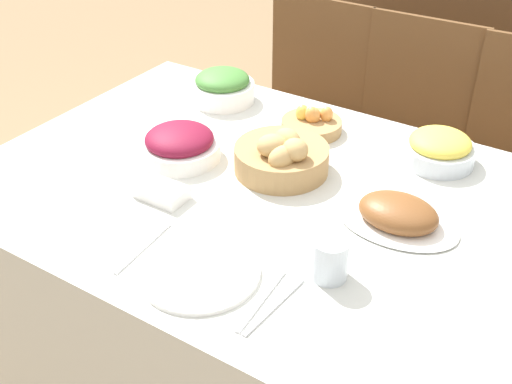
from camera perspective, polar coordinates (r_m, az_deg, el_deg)
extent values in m
cube|color=silver|center=(1.81, 1.92, -10.26)|extent=(1.55, 1.02, 0.76)
cylinder|color=brown|center=(2.26, 14.62, -6.38)|extent=(0.03, 0.03, 0.45)
cylinder|color=brown|center=(2.57, 17.21, -1.46)|extent=(0.03, 0.03, 0.45)
cube|color=brown|center=(2.27, 21.56, -0.46)|extent=(0.44, 0.44, 0.02)
cylinder|color=brown|center=(2.38, 5.46, -3.07)|extent=(0.03, 0.03, 0.45)
cylinder|color=brown|center=(2.28, 14.25, -6.01)|extent=(0.03, 0.03, 0.45)
cylinder|color=brown|center=(2.68, 9.19, 1.21)|extent=(0.03, 0.03, 0.45)
cylinder|color=brown|center=(2.59, 17.06, -1.22)|extent=(0.03, 0.03, 0.45)
cube|color=brown|center=(2.34, 12.14, 2.51)|extent=(0.43, 0.43, 0.02)
cube|color=brown|center=(2.41, 14.55, 9.52)|extent=(0.42, 0.03, 0.46)
cylinder|color=brown|center=(2.56, -2.90, 0.07)|extent=(0.03, 0.03, 0.45)
cylinder|color=brown|center=(2.39, 4.70, -2.72)|extent=(0.03, 0.03, 0.45)
cylinder|color=brown|center=(2.84, 1.64, 3.70)|extent=(0.03, 0.03, 0.45)
cylinder|color=brown|center=(2.69, 8.71, 1.42)|extent=(0.03, 0.03, 0.45)
cube|color=brown|center=(2.49, 3.20, 5.26)|extent=(0.42, 0.42, 0.02)
cube|color=brown|center=(2.55, 5.69, 11.81)|extent=(0.42, 0.02, 0.46)
cube|color=brown|center=(3.12, 14.46, 10.50)|extent=(1.20, 0.44, 0.94)
cylinder|color=#AD8451|center=(1.64, 2.27, 2.94)|extent=(0.24, 0.24, 0.07)
ellipsoid|color=tan|center=(1.57, 2.31, 3.04)|extent=(0.07, 0.09, 0.06)
ellipsoid|color=tan|center=(1.60, 1.79, 3.79)|extent=(0.10, 0.10, 0.06)
ellipsoid|color=tan|center=(1.57, 3.53, 3.74)|extent=(0.09, 0.09, 0.06)
ellipsoid|color=tan|center=(1.59, 1.42, 4.15)|extent=(0.10, 0.10, 0.06)
ellipsoid|color=tan|center=(1.62, 2.81, 4.64)|extent=(0.09, 0.08, 0.06)
cylinder|color=#AD8451|center=(1.85, 4.95, 5.88)|extent=(0.17, 0.17, 0.03)
ellipsoid|color=#F4D151|center=(1.84, 4.14, 7.06)|extent=(0.04, 0.04, 0.05)
ellipsoid|color=#F29E4C|center=(1.84, 6.29, 6.88)|extent=(0.04, 0.04, 0.05)
ellipsoid|color=#B27AD1|center=(1.84, 4.83, 6.92)|extent=(0.04, 0.04, 0.05)
ellipsoid|color=#60B2E0|center=(1.84, 4.97, 6.94)|extent=(0.04, 0.04, 0.05)
ellipsoid|color=#F29E4C|center=(1.83, 4.97, 6.84)|extent=(0.04, 0.04, 0.05)
ellipsoid|color=#F29E4C|center=(1.83, 5.19, 6.79)|extent=(0.04, 0.04, 0.05)
ellipsoid|color=white|center=(1.50, 12.42, -2.57)|extent=(0.29, 0.20, 0.01)
ellipsoid|color=brown|center=(1.49, 12.53, -1.81)|extent=(0.19, 0.14, 0.07)
cylinder|color=silver|center=(1.75, 15.89, 3.28)|extent=(0.19, 0.19, 0.05)
ellipsoid|color=#F4DB4C|center=(1.74, 16.07, 4.28)|extent=(0.16, 0.16, 0.06)
cylinder|color=white|center=(1.72, -6.75, 3.72)|extent=(0.21, 0.21, 0.05)
ellipsoid|color=maroon|center=(1.70, -6.83, 4.72)|extent=(0.18, 0.18, 0.06)
cylinder|color=white|center=(2.02, -2.98, 8.88)|extent=(0.20, 0.20, 0.06)
ellipsoid|color=#478438|center=(2.00, -3.01, 9.94)|extent=(0.17, 0.17, 0.06)
cylinder|color=white|center=(1.33, -5.06, -7.07)|extent=(0.25, 0.25, 0.01)
cube|color=silver|center=(1.42, -9.99, -4.90)|extent=(0.02, 0.19, 0.00)
cube|color=silver|center=(1.27, 0.49, -9.60)|extent=(0.02, 0.19, 0.00)
cube|color=silver|center=(1.26, 1.67, -10.10)|extent=(0.02, 0.19, 0.00)
cylinder|color=silver|center=(1.31, 6.58, -5.91)|extent=(0.08, 0.08, 0.09)
cube|color=white|center=(1.56, -8.37, -0.01)|extent=(0.12, 0.08, 0.03)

